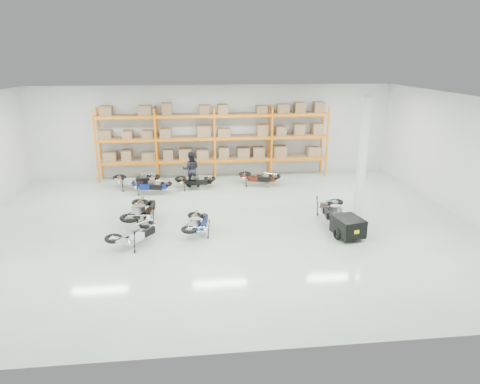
{
  "coord_description": "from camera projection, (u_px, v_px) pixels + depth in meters",
  "views": [
    {
      "loc": [
        -1.01,
        -14.39,
        5.91
      ],
      "look_at": [
        0.62,
        0.42,
        1.1
      ],
      "focal_mm": 32.0,
      "sensor_mm": 36.0,
      "label": 1
    }
  ],
  "objects": [
    {
      "name": "room",
      "position": [
        224.0,
        165.0,
        14.84
      ],
      "size": [
        18.0,
        18.0,
        18.0
      ],
      "color": "#B6CBB7",
      "rests_on": "ground"
    },
    {
      "name": "moto_blue_centre",
      "position": [
        198.0,
        220.0,
        14.67
      ],
      "size": [
        1.02,
        1.67,
        1.02
      ],
      "primitive_type": null,
      "rotation": [
        0.0,
        -0.09,
        2.98
      ],
      "color": "#081C50",
      "rests_on": "ground"
    },
    {
      "name": "moto_black_far_left",
      "position": [
        141.0,
        207.0,
        15.55
      ],
      "size": [
        1.21,
        2.06,
        1.26
      ],
      "primitive_type": null,
      "rotation": [
        0.0,
        -0.09,
        3.01
      ],
      "color": "black",
      "rests_on": "ground"
    },
    {
      "name": "moto_back_d",
      "position": [
        259.0,
        175.0,
        20.06
      ],
      "size": [
        1.92,
        1.45,
        1.12
      ],
      "primitive_type": null,
      "rotation": [
        0.0,
        -0.09,
        1.18
      ],
      "color": "#3E140C",
      "rests_on": "ground"
    },
    {
      "name": "moto_back_c",
      "position": [
        195.0,
        178.0,
        19.6
      ],
      "size": [
        1.68,
        0.93,
        1.05
      ],
      "primitive_type": null,
      "rotation": [
        0.0,
        -0.09,
        1.49
      ],
      "color": "black",
      "rests_on": "ground"
    },
    {
      "name": "person_back",
      "position": [
        191.0,
        169.0,
        19.81
      ],
      "size": [
        0.82,
        0.64,
        1.67
      ],
      "primitive_type": "imported",
      "rotation": [
        0.0,
        0.0,
        3.13
      ],
      "color": "black",
      "rests_on": "ground"
    },
    {
      "name": "moto_silver_left",
      "position": [
        135.0,
        230.0,
        13.77
      ],
      "size": [
        1.71,
        1.83,
        1.09
      ],
      "primitive_type": null,
      "rotation": [
        0.0,
        -0.09,
        2.46
      ],
      "color": "silver",
      "rests_on": "ground"
    },
    {
      "name": "structural_column",
      "position": [
        362.0,
        158.0,
        15.85
      ],
      "size": [
        0.25,
        0.25,
        4.5
      ],
      "primitive_type": "cube",
      "color": "white",
      "rests_on": "ground"
    },
    {
      "name": "moto_touring_right",
      "position": [
        333.0,
        207.0,
        15.76
      ],
      "size": [
        1.14,
        1.92,
        1.17
      ],
      "primitive_type": null,
      "rotation": [
        0.0,
        -0.09,
        -0.13
      ],
      "color": "black",
      "rests_on": "ground"
    },
    {
      "name": "moto_back_b",
      "position": [
        136.0,
        177.0,
        19.6
      ],
      "size": [
        1.88,
        0.98,
        1.2
      ],
      "primitive_type": null,
      "rotation": [
        0.0,
        -0.09,
        1.54
      ],
      "color": "#A5ABAE",
      "rests_on": "ground"
    },
    {
      "name": "pallet_rack",
      "position": [
        214.0,
        133.0,
        20.94
      ],
      "size": [
        11.28,
        0.98,
        3.62
      ],
      "color": "orange",
      "rests_on": "ground"
    },
    {
      "name": "moto_back_a",
      "position": [
        150.0,
        183.0,
        18.92
      ],
      "size": [
        1.72,
        1.11,
        1.03
      ],
      "primitive_type": null,
      "rotation": [
        0.0,
        -0.09,
        1.36
      ],
      "color": "navy",
      "rests_on": "ground"
    },
    {
      "name": "trailer",
      "position": [
        348.0,
        226.0,
        14.29
      ],
      "size": [
        1.01,
        1.78,
        0.72
      ],
      "rotation": [
        0.0,
        0.0,
        0.21
      ],
      "color": "black",
      "rests_on": "ground"
    }
  ]
}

